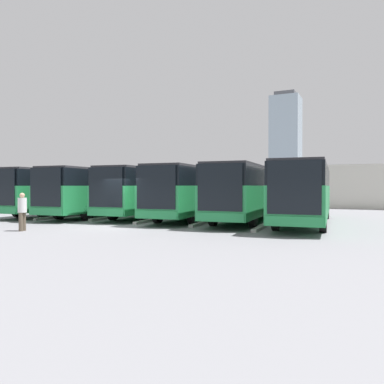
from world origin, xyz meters
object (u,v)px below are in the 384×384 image
object	(u,v)px
bus_5	(70,190)
bus_0	(305,191)
pedestrian	(22,210)
bus_3	(156,190)
bus_1	(249,191)
bus_4	(108,190)
bus_2	(198,190)

from	to	relation	value
bus_5	bus_0	bearing A→B (deg)	175.62
pedestrian	bus_3	bearing A→B (deg)	-22.96
bus_1	bus_3	world-z (taller)	same
bus_0	bus_3	world-z (taller)	same
bus_0	bus_3	distance (m)	10.35
bus_5	bus_3	bearing A→B (deg)	-175.02
bus_0	bus_4	xyz separation A→B (m)	(13.72, -0.15, 0.00)
bus_4	pedestrian	distance (m)	9.60
bus_2	bus_5	world-z (taller)	same
bus_1	pedestrian	bearing A→B (deg)	46.27
bus_1	bus_5	xyz separation A→B (m)	(13.72, 0.65, 0.00)
bus_1	bus_4	distance (m)	10.30
bus_0	bus_5	world-z (taller)	same
bus_2	bus_5	xyz separation A→B (m)	(10.29, 0.75, 0.00)
bus_2	bus_4	size ratio (longest dim) A/B	1.00
bus_0	pedestrian	size ratio (longest dim) A/B	7.08
bus_1	bus_5	size ratio (longest dim) A/B	1.00
pedestrian	bus_5	bearing A→B (deg)	15.48
bus_3	bus_1	bearing A→B (deg)	171.54
bus_0	pedestrian	world-z (taller)	bus_0
bus_2	bus_5	size ratio (longest dim) A/B	1.00
bus_3	bus_4	world-z (taller)	same
bus_1	bus_2	xyz separation A→B (m)	(3.43, -0.09, 0.00)
bus_4	pedestrian	xyz separation A→B (m)	(-2.29, 9.28, -0.86)
bus_2	bus_3	size ratio (longest dim) A/B	1.00
bus_0	bus_5	size ratio (longest dim) A/B	1.00
pedestrian	bus_2	bearing A→B (deg)	-41.47
bus_0	bus_2	xyz separation A→B (m)	(6.86, -0.73, 0.00)
bus_0	bus_4	world-z (taller)	same
bus_4	bus_5	xyz separation A→B (m)	(3.43, 0.16, 0.00)
bus_3	pedestrian	xyz separation A→B (m)	(1.14, 10.25, -0.86)
bus_1	bus_3	size ratio (longest dim) A/B	1.00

